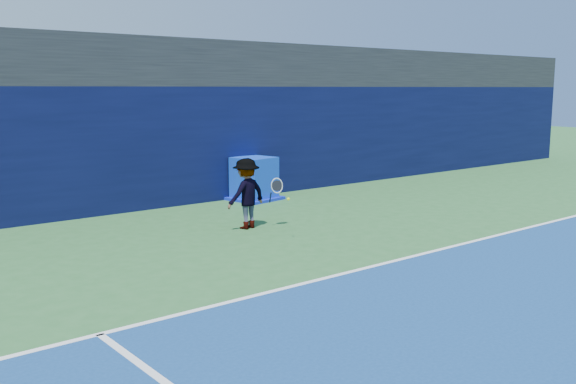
{
  "coord_description": "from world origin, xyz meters",
  "views": [
    {
      "loc": [
        -7.87,
        -4.2,
        2.97
      ],
      "look_at": [
        -0.27,
        5.2,
        1.0
      ],
      "focal_mm": 40.0,
      "sensor_mm": 36.0,
      "label": 1
    }
  ],
  "objects": [
    {
      "name": "stadium_band",
      "position": [
        0.0,
        11.5,
        3.6
      ],
      "size": [
        36.0,
        3.0,
        1.2
      ],
      "primitive_type": "cube",
      "color": "black",
      "rests_on": "back_wall_assembly"
    },
    {
      "name": "tennis_ball",
      "position": [
        -0.12,
        5.37,
        0.82
      ],
      "size": [
        0.06,
        0.06,
        0.06
      ],
      "color": "#D3DF18",
      "rests_on": "ground"
    },
    {
      "name": "tennis_player",
      "position": [
        -0.13,
        6.79,
        0.75
      ],
      "size": [
        1.25,
        0.72,
        1.5
      ],
      "color": "silver",
      "rests_on": "ground"
    },
    {
      "name": "baseline",
      "position": [
        0.0,
        3.0,
        0.01
      ],
      "size": [
        24.0,
        0.1,
        0.01
      ],
      "primitive_type": "cube",
      "color": "white",
      "rests_on": "ground"
    },
    {
      "name": "ground",
      "position": [
        0.0,
        0.0,
        0.0
      ],
      "size": [
        80.0,
        80.0,
        0.0
      ],
      "primitive_type": "plane",
      "color": "#2C622F",
      "rests_on": "ground"
    },
    {
      "name": "equipment_cart",
      "position": [
        2.09,
        9.57,
        0.52
      ],
      "size": [
        1.39,
        1.39,
        1.14
      ],
      "color": "#0D36C2",
      "rests_on": "ground"
    },
    {
      "name": "back_wall_assembly",
      "position": [
        -0.0,
        10.5,
        1.5
      ],
      "size": [
        36.0,
        1.03,
        3.0
      ],
      "color": "black",
      "rests_on": "ground"
    }
  ]
}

